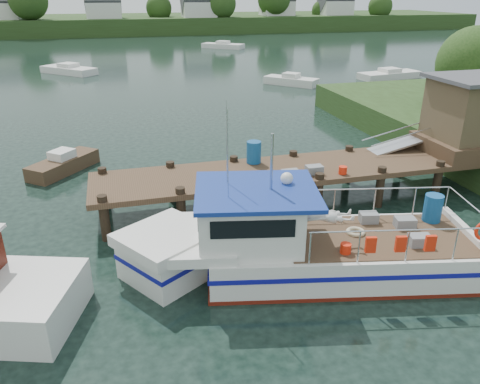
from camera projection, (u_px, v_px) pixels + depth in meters
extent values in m
plane|color=black|center=(255.00, 205.00, 17.93)|extent=(160.00, 160.00, 0.00)
cylinder|color=#332114|center=(465.00, 109.00, 25.99)|extent=(0.50, 0.50, 3.05)
sphere|color=#284518|center=(474.00, 64.00, 25.01)|extent=(3.90, 3.90, 3.90)
cube|color=#29431B|center=(132.00, 24.00, 91.77)|extent=(140.00, 24.00, 3.00)
cylinder|color=#332114|center=(32.00, 23.00, 79.34)|extent=(0.60, 0.60, 4.80)
sphere|color=#284518|center=(28.00, 0.00, 77.93)|extent=(6.34, 6.34, 6.34)
cylinder|color=#332114|center=(100.00, 26.00, 84.10)|extent=(0.60, 0.60, 3.00)
sphere|color=#284518|center=(98.00, 13.00, 83.22)|extent=(3.96, 3.96, 3.96)
cylinder|color=#332114|center=(160.00, 23.00, 88.38)|extent=(0.60, 0.60, 3.60)
sphere|color=#284518|center=(159.00, 8.00, 87.32)|extent=(4.75, 4.75, 4.75)
cylinder|color=#332114|center=(221.00, 22.00, 87.35)|extent=(0.60, 0.60, 4.20)
sphere|color=#284518|center=(221.00, 4.00, 86.11)|extent=(5.54, 5.54, 5.54)
cylinder|color=#332114|center=(274.00, 18.00, 91.63)|extent=(0.60, 0.60, 4.80)
cylinder|color=#332114|center=(321.00, 22.00, 96.39)|extent=(0.60, 0.60, 3.00)
sphere|color=#284518|center=(321.00, 10.00, 95.50)|extent=(3.96, 3.96, 3.96)
cylinder|color=#332114|center=(379.00, 21.00, 95.35)|extent=(0.60, 0.60, 3.60)
sphere|color=#284518|center=(380.00, 6.00, 94.29)|extent=(4.75, 4.75, 4.75)
cube|color=silver|center=(1.00, 12.00, 80.17)|extent=(6.00, 5.00, 3.00)
cube|color=silver|center=(104.00, 12.00, 83.34)|extent=(6.00, 5.00, 3.00)
cube|color=#47474C|center=(103.00, 0.00, 82.59)|extent=(6.20, 5.09, 5.09)
cube|color=silver|center=(199.00, 11.00, 86.52)|extent=(6.00, 5.00, 3.00)
cube|color=#47474C|center=(198.00, 0.00, 85.76)|extent=(6.20, 5.09, 5.09)
cube|color=silver|center=(277.00, 9.00, 92.12)|extent=(6.00, 5.00, 3.00)
cube|color=silver|center=(335.00, 9.00, 94.10)|extent=(6.00, 5.00, 3.00)
cube|color=#493322|center=(305.00, 169.00, 17.89)|extent=(16.00, 3.00, 0.20)
cylinder|color=black|center=(105.00, 222.00, 15.21)|extent=(0.32, 0.32, 1.90)
cylinder|color=black|center=(105.00, 192.00, 17.51)|extent=(0.32, 0.32, 1.90)
cylinder|color=black|center=(181.00, 213.00, 15.81)|extent=(0.32, 0.32, 1.90)
cylinder|color=black|center=(171.00, 185.00, 18.11)|extent=(0.32, 0.32, 1.90)
cylinder|color=black|center=(252.00, 205.00, 16.40)|extent=(0.32, 0.32, 1.90)
cylinder|color=black|center=(234.00, 179.00, 18.71)|extent=(0.32, 0.32, 1.90)
cylinder|color=black|center=(318.00, 198.00, 17.00)|extent=(0.32, 0.32, 1.90)
cylinder|color=black|center=(292.00, 173.00, 19.30)|extent=(0.32, 0.32, 1.90)
cylinder|color=black|center=(379.00, 191.00, 17.60)|extent=(0.32, 0.32, 1.90)
cylinder|color=black|center=(347.00, 167.00, 19.90)|extent=(0.32, 0.32, 1.90)
cylinder|color=black|center=(437.00, 184.00, 18.20)|extent=(0.32, 0.32, 1.90)
cylinder|color=black|center=(399.00, 162.00, 20.50)|extent=(0.32, 0.32, 1.90)
cylinder|color=black|center=(448.00, 157.00, 21.10)|extent=(0.32, 0.32, 1.90)
cube|color=#493322|center=(463.00, 144.00, 19.41)|extent=(3.20, 3.00, 0.60)
cube|color=brown|center=(469.00, 111.00, 18.85)|extent=(2.60, 2.60, 2.40)
cube|color=#47474C|center=(476.00, 79.00, 18.33)|extent=(3.00, 3.00, 0.15)
cube|color=#A5A8AD|center=(401.00, 144.00, 19.67)|extent=(3.34, 0.90, 0.79)
cylinder|color=silver|center=(409.00, 135.00, 19.12)|extent=(3.34, 0.05, 0.76)
cylinder|color=silver|center=(398.00, 130.00, 19.83)|extent=(3.34, 0.05, 0.76)
cube|color=slate|center=(290.00, 174.00, 16.66)|extent=(0.60, 0.40, 0.30)
cube|color=slate|center=(314.00, 170.00, 17.08)|extent=(0.60, 0.40, 0.30)
cylinder|color=red|center=(343.00, 170.00, 17.06)|extent=(0.30, 0.30, 0.28)
cylinder|color=navy|center=(254.00, 152.00, 18.05)|extent=(0.56, 0.56, 0.85)
cube|color=silver|center=(336.00, 255.00, 13.53)|extent=(7.72, 4.36, 1.12)
cube|color=silver|center=(167.00, 259.00, 13.29)|extent=(2.85, 2.85, 1.12)
cube|color=silver|center=(166.00, 238.00, 13.01)|extent=(3.14, 3.10, 0.34)
cube|color=silver|center=(201.00, 238.00, 13.07)|extent=(2.47, 3.11, 0.29)
cube|color=#111288|center=(336.00, 250.00, 13.47)|extent=(7.82, 4.42, 0.14)
cube|color=#111288|center=(167.00, 255.00, 13.23)|extent=(2.90, 2.90, 0.14)
cube|color=#62190E|center=(334.00, 270.00, 13.73)|extent=(7.82, 4.40, 0.14)
cube|color=#493322|center=(377.00, 236.00, 13.36)|extent=(5.67, 3.65, 0.04)
cube|color=silver|center=(463.00, 248.00, 13.68)|extent=(0.79, 2.89, 1.31)
cube|color=silver|center=(249.00, 217.00, 12.89)|extent=(3.18, 3.03, 1.45)
cube|color=black|center=(253.00, 229.00, 11.61)|extent=(2.09, 0.48, 0.48)
cube|color=black|center=(246.00, 189.00, 13.94)|extent=(2.09, 0.48, 0.48)
cube|color=black|center=(199.00, 209.00, 12.71)|extent=(0.40, 1.72, 0.48)
cube|color=navy|center=(256.00, 191.00, 12.59)|extent=(3.81, 3.44, 0.12)
cylinder|color=silver|center=(272.00, 162.00, 12.28)|extent=(0.09, 0.09, 1.55)
cylinder|color=silver|center=(228.00, 155.00, 11.63)|extent=(0.03, 0.03, 2.33)
cylinder|color=silver|center=(227.00, 143.00, 12.52)|extent=(0.03, 0.03, 2.33)
sphere|color=silver|center=(287.00, 178.00, 12.91)|extent=(0.41, 0.41, 0.35)
cylinder|color=silver|center=(404.00, 230.00, 11.78)|extent=(4.75, 1.05, 0.04)
cylinder|color=silver|center=(371.00, 189.00, 14.23)|extent=(4.75, 1.05, 0.04)
cylinder|color=silver|center=(472.00, 205.00, 13.13)|extent=(0.60, 2.62, 0.04)
cylinder|color=silver|center=(310.00, 249.00, 11.84)|extent=(0.05, 0.05, 0.92)
cylinder|color=silver|center=(293.00, 204.00, 14.30)|extent=(0.05, 0.05, 0.92)
cylinder|color=silver|center=(359.00, 247.00, 11.91)|extent=(0.05, 0.05, 0.92)
cylinder|color=silver|center=(334.00, 203.00, 14.36)|extent=(0.05, 0.05, 0.92)
cylinder|color=silver|center=(407.00, 246.00, 11.97)|extent=(0.05, 0.05, 0.92)
cylinder|color=silver|center=(374.00, 202.00, 14.42)|extent=(0.05, 0.05, 0.92)
cylinder|color=silver|center=(455.00, 245.00, 12.03)|extent=(0.05, 0.05, 0.92)
cylinder|color=silver|center=(414.00, 201.00, 14.48)|extent=(0.05, 0.05, 0.92)
cylinder|color=silver|center=(446.00, 201.00, 14.53)|extent=(0.05, 0.05, 0.92)
cube|color=slate|center=(420.00, 240.00, 12.81)|extent=(0.65, 0.50, 0.31)
cube|color=slate|center=(405.00, 223.00, 13.79)|extent=(0.65, 0.50, 0.31)
cube|color=slate|center=(369.00, 218.00, 14.09)|extent=(0.60, 0.47, 0.31)
cylinder|color=navy|center=(433.00, 208.00, 14.09)|extent=(0.64, 0.64, 0.85)
cylinder|color=red|center=(346.00, 249.00, 12.44)|extent=(0.35, 0.35, 0.29)
torus|color=#BFB28C|center=(356.00, 232.00, 13.49)|extent=(0.64, 0.64, 0.12)
cube|color=red|center=(371.00, 245.00, 11.87)|extent=(0.29, 0.15, 0.44)
cube|color=red|center=(401.00, 244.00, 11.91)|extent=(0.29, 0.15, 0.44)
cube|color=red|center=(430.00, 243.00, 11.95)|extent=(0.29, 0.15, 0.44)
imported|color=silver|center=(321.00, 216.00, 12.67)|extent=(0.53, 0.69, 1.71)
cube|color=#493322|center=(64.00, 165.00, 21.15)|extent=(3.12, 3.42, 0.64)
cube|color=silver|center=(62.00, 155.00, 20.95)|extent=(1.26, 1.28, 0.41)
cube|color=silver|center=(223.00, 46.00, 65.78)|extent=(5.86, 5.19, 0.63)
cube|color=silver|center=(223.00, 42.00, 65.59)|extent=(2.16, 2.12, 0.41)
cube|color=silver|center=(291.00, 81.00, 40.44)|extent=(4.33, 4.43, 0.65)
cube|color=silver|center=(291.00, 75.00, 40.24)|extent=(1.70, 1.70, 0.42)
cube|color=silver|center=(389.00, 75.00, 43.41)|extent=(6.22, 2.95, 0.60)
cube|color=silver|center=(390.00, 70.00, 43.23)|extent=(1.88, 1.68, 0.38)
cube|color=silver|center=(69.00, 70.00, 45.92)|extent=(5.63, 5.62, 0.64)
cube|color=silver|center=(68.00, 65.00, 45.72)|extent=(2.18, 2.18, 0.41)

